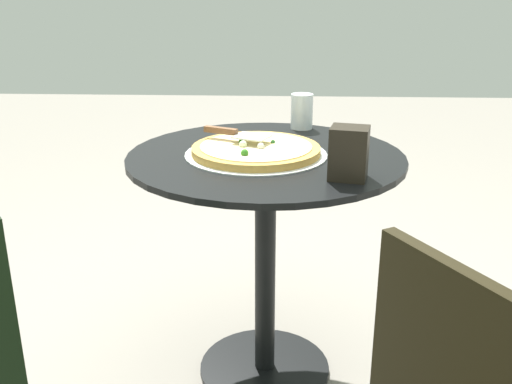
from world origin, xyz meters
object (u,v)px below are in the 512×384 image
pizza_server (235,133)px  drinking_cup (302,111)px  pizza_on_tray (256,150)px  napkin_dispenser (349,153)px  patio_table (265,219)px

pizza_server → drinking_cup: bearing=-126.2°
pizza_on_tray → napkin_dispenser: 0.33m
pizza_on_tray → patio_table: bearing=-164.9°
pizza_on_tray → napkin_dispenser: size_ratio=3.07×
pizza_server → drinking_cup: size_ratio=1.78×
pizza_server → pizza_on_tray: bearing=141.0°
patio_table → napkin_dispenser: (-0.22, 0.22, 0.27)m
pizza_on_tray → pizza_server: size_ratio=1.97×
patio_table → pizza_server: bearing=-25.5°
drinking_cup → napkin_dispenser: 0.55m
patio_table → pizza_on_tray: 0.22m
patio_table → pizza_server: 0.28m
napkin_dispenser → drinking_cup: bearing=113.5°
patio_table → pizza_on_tray: bearing=15.1°
napkin_dispenser → patio_table: bearing=147.9°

